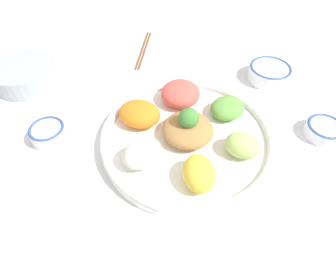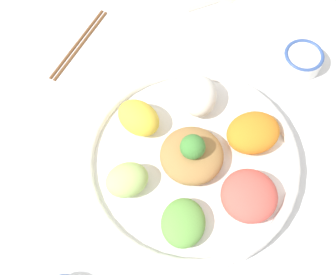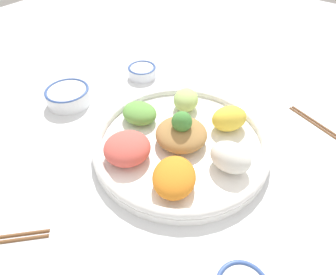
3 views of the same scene
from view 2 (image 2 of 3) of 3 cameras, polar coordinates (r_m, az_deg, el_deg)
name	(u,v)px [view 2 (image 2 of 3)]	position (r m, az deg, el deg)	size (l,w,h in m)	color
ground_plane	(174,163)	(0.89, 0.74, -3.09)	(2.40, 2.40, 0.00)	white
salad_platter	(194,160)	(0.87, 3.14, -2.72)	(0.40, 0.40, 0.10)	white
sauce_bowl_dark	(303,59)	(1.02, 16.08, 9.15)	(0.08, 0.08, 0.04)	white
chopsticks_pair_far	(79,44)	(1.05, -10.81, 11.18)	(0.09, 0.20, 0.01)	brown
serving_spoon_main	(219,0)	(1.12, 6.24, 16.36)	(0.12, 0.08, 0.01)	beige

